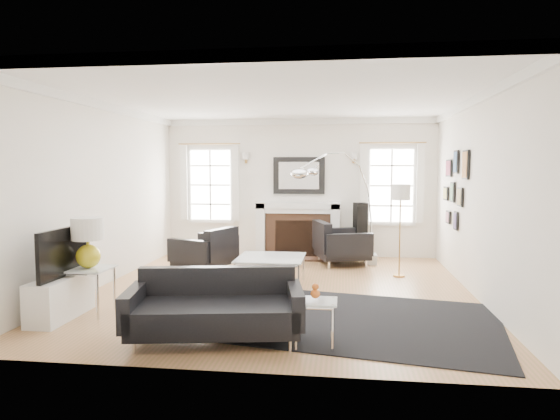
# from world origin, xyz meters

# --- Properties ---
(floor) EXTENTS (6.00, 6.00, 0.00)m
(floor) POSITION_xyz_m (0.00, 0.00, 0.00)
(floor) COLOR #9C7641
(floor) RESTS_ON ground
(back_wall) EXTENTS (5.50, 0.04, 2.80)m
(back_wall) POSITION_xyz_m (0.00, 3.00, 1.40)
(back_wall) COLOR white
(back_wall) RESTS_ON floor
(front_wall) EXTENTS (5.50, 0.04, 2.80)m
(front_wall) POSITION_xyz_m (0.00, -3.00, 1.40)
(front_wall) COLOR white
(front_wall) RESTS_ON floor
(left_wall) EXTENTS (0.04, 6.00, 2.80)m
(left_wall) POSITION_xyz_m (-2.75, 0.00, 1.40)
(left_wall) COLOR white
(left_wall) RESTS_ON floor
(right_wall) EXTENTS (0.04, 6.00, 2.80)m
(right_wall) POSITION_xyz_m (2.75, 0.00, 1.40)
(right_wall) COLOR white
(right_wall) RESTS_ON floor
(ceiling) EXTENTS (5.50, 6.00, 0.02)m
(ceiling) POSITION_xyz_m (0.00, 0.00, 2.80)
(ceiling) COLOR white
(ceiling) RESTS_ON back_wall
(crown_molding) EXTENTS (5.50, 6.00, 0.12)m
(crown_molding) POSITION_xyz_m (0.00, 0.00, 2.74)
(crown_molding) COLOR white
(crown_molding) RESTS_ON back_wall
(fireplace) EXTENTS (1.70, 0.69, 1.11)m
(fireplace) POSITION_xyz_m (0.00, 2.79, 0.54)
(fireplace) COLOR white
(fireplace) RESTS_ON floor
(mantel_mirror) EXTENTS (1.05, 0.07, 0.75)m
(mantel_mirror) POSITION_xyz_m (0.00, 2.95, 1.65)
(mantel_mirror) COLOR black
(mantel_mirror) RESTS_ON back_wall
(window_left) EXTENTS (1.24, 0.15, 1.62)m
(window_left) POSITION_xyz_m (-1.85, 2.95, 1.46)
(window_left) COLOR white
(window_left) RESTS_ON back_wall
(window_right) EXTENTS (1.24, 0.15, 1.62)m
(window_right) POSITION_xyz_m (1.85, 2.95, 1.46)
(window_right) COLOR white
(window_right) RESTS_ON back_wall
(gallery_wall) EXTENTS (0.04, 1.73, 1.29)m
(gallery_wall) POSITION_xyz_m (2.72, 1.30, 1.53)
(gallery_wall) COLOR black
(gallery_wall) RESTS_ON right_wall
(tv_unit) EXTENTS (0.35, 1.00, 1.09)m
(tv_unit) POSITION_xyz_m (-2.44, -1.70, 0.33)
(tv_unit) COLOR white
(tv_unit) RESTS_ON floor
(area_rug) EXTENTS (3.25, 2.87, 0.01)m
(area_rug) POSITION_xyz_m (1.27, -1.38, 0.01)
(area_rug) COLOR black
(area_rug) RESTS_ON floor
(sofa) EXTENTS (1.92, 1.12, 0.59)m
(sofa) POSITION_xyz_m (-0.41, -2.18, 0.32)
(sofa) COLOR black
(sofa) RESTS_ON floor
(armchair_left) EXTENTS (1.13, 1.19, 0.65)m
(armchair_left) POSITION_xyz_m (-1.43, 1.13, 0.36)
(armchair_left) COLOR black
(armchair_left) RESTS_ON floor
(armchair_right) EXTENTS (1.14, 1.21, 0.67)m
(armchair_right) POSITION_xyz_m (0.82, 2.08, 0.38)
(armchair_right) COLOR black
(armchair_right) RESTS_ON floor
(coffee_table) EXTENTS (1.00, 1.00, 0.45)m
(coffee_table) POSITION_xyz_m (-0.18, 0.26, 0.41)
(coffee_table) COLOR silver
(coffee_table) RESTS_ON floor
(side_table_left) EXTENTS (0.52, 0.52, 0.57)m
(side_table_left) POSITION_xyz_m (-2.20, -1.48, 0.46)
(side_table_left) COLOR silver
(side_table_left) RESTS_ON floor
(nesting_table) EXTENTS (0.43, 0.37, 0.48)m
(nesting_table) POSITION_xyz_m (0.64, -2.28, 0.37)
(nesting_table) COLOR silver
(nesting_table) RESTS_ON floor
(gourd_lamp) EXTENTS (0.39, 0.39, 0.62)m
(gourd_lamp) POSITION_xyz_m (-2.20, -1.48, 0.93)
(gourd_lamp) COLOR gold
(gourd_lamp) RESTS_ON side_table_left
(orange_vase) EXTENTS (0.10, 0.10, 0.15)m
(orange_vase) POSITION_xyz_m (0.64, -2.28, 0.57)
(orange_vase) COLOR #C25518
(orange_vase) RESTS_ON nesting_table
(arc_floor_lamp) EXTENTS (1.53, 1.41, 2.16)m
(arc_floor_lamp) POSITION_xyz_m (0.80, 1.72, 1.17)
(arc_floor_lamp) COLOR white
(arc_floor_lamp) RESTS_ON floor
(stick_floor_lamp) EXTENTS (0.31, 0.31, 1.53)m
(stick_floor_lamp) POSITION_xyz_m (1.84, 1.18, 1.33)
(stick_floor_lamp) COLOR #A57839
(stick_floor_lamp) RESTS_ON floor
(speaker_tower) EXTENTS (0.29, 0.29, 1.13)m
(speaker_tower) POSITION_xyz_m (1.24, 2.65, 0.56)
(speaker_tower) COLOR black
(speaker_tower) RESTS_ON floor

